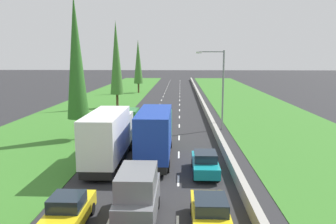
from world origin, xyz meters
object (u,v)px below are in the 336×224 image
(yellow_hatchback_left_lane, at_px, (69,210))
(street_light_mast, at_px, (220,84))
(teal_sedan_right_lane, at_px, (205,163))
(poplar_tree_fourth, at_px, (138,62))
(white_box_truck_left_lane, at_px, (109,136))
(green_van_left_lane, at_px, (129,122))
(poplar_tree_third, at_px, (116,58))
(yellow_sedan_right_lane, at_px, (210,213))
(grey_hatchback_left_lane, at_px, (137,116))
(poplar_tree_second, at_px, (76,58))
(grey_van_centre_lane, at_px, (138,196))
(blue_box_truck_centre_lane, at_px, (155,133))

(yellow_hatchback_left_lane, relative_size, street_light_mast, 0.43)
(teal_sedan_right_lane, bearing_deg, poplar_tree_fourth, 102.08)
(yellow_hatchback_left_lane, distance_m, white_box_truck_left_lane, 9.92)
(green_van_left_lane, bearing_deg, poplar_tree_third, 104.34)
(yellow_sedan_right_lane, xyz_separation_m, poplar_tree_third, (-11.91, 38.98, 7.27))
(grey_hatchback_left_lane, bearing_deg, white_box_truck_left_lane, -89.93)
(poplar_tree_fourth, bearing_deg, poplar_tree_second, -90.64)
(teal_sedan_right_lane, bearing_deg, yellow_hatchback_left_lane, -133.05)
(green_van_left_lane, xyz_separation_m, poplar_tree_fourth, (-4.33, 42.23, 5.77))
(street_light_mast, bearing_deg, grey_van_centre_lane, -106.64)
(white_box_truck_left_lane, bearing_deg, yellow_sedan_right_lane, -54.52)
(blue_box_truck_centre_lane, xyz_separation_m, poplar_tree_second, (-8.22, 6.41, 6.00))
(blue_box_truck_centre_lane, relative_size, green_van_left_lane, 1.92)
(blue_box_truck_centre_lane, height_order, poplar_tree_fourth, poplar_tree_fourth)
(teal_sedan_right_lane, relative_size, white_box_truck_left_lane, 0.48)
(blue_box_truck_centre_lane, height_order, grey_hatchback_left_lane, blue_box_truck_centre_lane)
(blue_box_truck_centre_lane, xyz_separation_m, poplar_tree_fourth, (-7.72, 50.54, 4.98))
(grey_hatchback_left_lane, relative_size, poplar_tree_third, 0.28)
(poplar_tree_second, height_order, street_light_mast, poplar_tree_second)
(yellow_hatchback_left_lane, distance_m, street_light_mast, 25.14)
(grey_hatchback_left_lane, distance_m, poplar_tree_fourth, 36.00)
(grey_van_centre_lane, distance_m, blue_box_truck_centre_lane, 10.38)
(yellow_hatchback_left_lane, bearing_deg, blue_box_truck_centre_lane, 72.56)
(street_light_mast, bearing_deg, poplar_tree_fourth, 110.13)
(grey_van_centre_lane, xyz_separation_m, street_light_mast, (6.60, 22.10, 3.83))
(yellow_sedan_right_lane, relative_size, blue_box_truck_centre_lane, 0.48)
(yellow_sedan_right_lane, distance_m, street_light_mast, 23.29)
(teal_sedan_right_lane, height_order, poplar_tree_third, poplar_tree_third)
(blue_box_truck_centre_lane, distance_m, street_light_mast, 13.77)
(teal_sedan_right_lane, bearing_deg, street_light_mast, 79.72)
(grey_hatchback_left_lane, height_order, poplar_tree_second, poplar_tree_second)
(yellow_hatchback_left_lane, height_order, green_van_left_lane, green_van_left_lane)
(poplar_tree_second, xyz_separation_m, street_light_mast, (14.71, 5.34, -2.95))
(blue_box_truck_centre_lane, xyz_separation_m, street_light_mast, (6.49, 11.75, 3.05))
(teal_sedan_right_lane, relative_size, blue_box_truck_centre_lane, 0.48)
(grey_hatchback_left_lane, distance_m, street_light_mast, 11.54)
(teal_sedan_right_lane, distance_m, poplar_tree_third, 34.35)
(green_van_left_lane, distance_m, poplar_tree_fourth, 42.84)
(white_box_truck_left_lane, bearing_deg, grey_hatchback_left_lane, 90.07)
(white_box_truck_left_lane, bearing_deg, poplar_tree_third, 99.56)
(yellow_hatchback_left_lane, xyz_separation_m, white_box_truck_left_lane, (-0.10, 9.83, 1.35))
(poplar_tree_third, bearing_deg, blue_box_truck_centre_lane, -73.26)
(poplar_tree_third, xyz_separation_m, street_light_mast, (14.94, -16.31, -2.85))
(teal_sedan_right_lane, relative_size, grey_hatchback_left_lane, 1.15)
(white_box_truck_left_lane, xyz_separation_m, poplar_tree_second, (-4.69, 7.51, 6.00))
(yellow_sedan_right_lane, height_order, grey_hatchback_left_lane, grey_hatchback_left_lane)
(yellow_sedan_right_lane, relative_size, yellow_hatchback_left_lane, 1.15)
(grey_van_centre_lane, height_order, grey_hatchback_left_lane, grey_van_centre_lane)
(grey_hatchback_left_lane, bearing_deg, yellow_hatchback_left_lane, -89.75)
(yellow_sedan_right_lane, distance_m, poplar_tree_third, 41.40)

